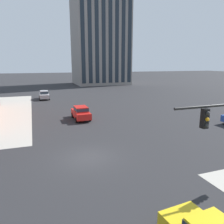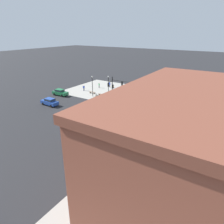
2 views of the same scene
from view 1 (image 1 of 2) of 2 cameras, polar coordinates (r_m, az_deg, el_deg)
name	(u,v)px [view 1 (image 1 of 2)]	position (r m, az deg, el deg)	size (l,w,h in m)	color
ground_plane	(88,157)	(17.30, -6.15, -11.57)	(320.00, 320.00, 0.00)	#262628
car_main_northbound_near	(81,112)	(28.42, -8.02, -0.07)	(1.90, 4.40, 1.68)	red
car_parked_curb	(44,95)	(46.23, -17.07, 4.31)	(1.95, 4.43, 1.68)	#99999E
residential_tower_skyline_right	(100,9)	(79.78, -3.20, 24.93)	(17.56, 15.26, 48.55)	gray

